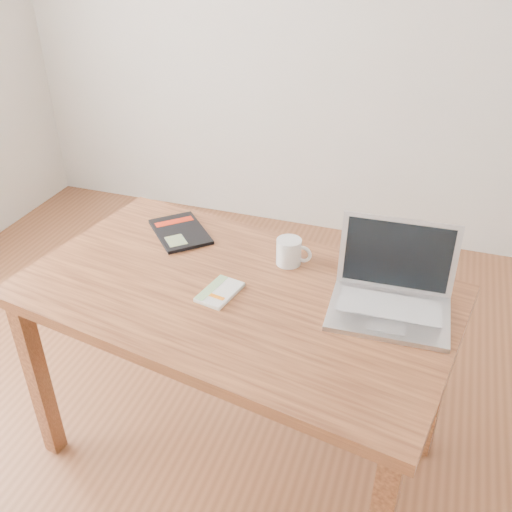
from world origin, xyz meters
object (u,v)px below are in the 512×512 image
(white_guidebook, at_px, (220,292))
(black_guidebook, at_px, (180,232))
(laptop, at_px, (392,292))
(coffee_mug, at_px, (290,251))
(desk, at_px, (236,312))

(white_guidebook, relative_size, black_guidebook, 0.56)
(laptop, bearing_deg, coffee_mug, 156.72)
(desk, distance_m, coffee_mug, 0.27)
(desk, xyz_separation_m, black_guidebook, (-0.32, 0.27, 0.10))
(coffee_mug, bearing_deg, black_guidebook, 172.00)
(desk, height_order, black_guidebook, black_guidebook)
(black_guidebook, height_order, laptop, laptop)
(white_guidebook, relative_size, coffee_mug, 1.38)
(desk, height_order, coffee_mug, coffee_mug)
(white_guidebook, height_order, coffee_mug, coffee_mug)
(desk, relative_size, black_guidebook, 4.86)
(desk, xyz_separation_m, white_guidebook, (-0.04, -0.04, 0.10))
(desk, bearing_deg, black_guidebook, 149.11)
(black_guidebook, bearing_deg, coffee_mug, -52.13)
(black_guidebook, bearing_deg, laptop, -57.65)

